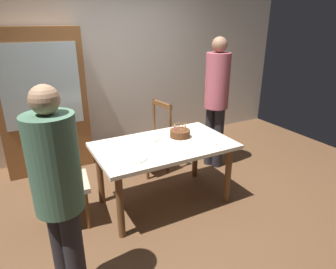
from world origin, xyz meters
name	(u,v)px	position (x,y,z in m)	size (l,w,h in m)	color
ground	(164,201)	(0.00, 0.00, 0.00)	(6.40, 6.40, 0.00)	brown
back_wall	(108,67)	(0.00, 1.85, 1.30)	(6.40, 0.10, 2.60)	beige
dining_table	(164,152)	(0.00, 0.00, 0.63)	(1.47, 0.87, 0.72)	beige
birthday_cake	(180,134)	(0.24, 0.07, 0.77)	(0.28, 0.28, 0.16)	silver
plate_near_celebrant	(136,158)	(-0.40, -0.20, 0.73)	(0.22, 0.22, 0.01)	silver
plate_far_side	(150,139)	(-0.07, 0.20, 0.73)	(0.22, 0.22, 0.01)	silver
plate_near_guest	(208,142)	(0.44, -0.20, 0.73)	(0.22, 0.22, 0.01)	silver
fork_near_celebrant	(120,162)	(-0.56, -0.20, 0.72)	(0.18, 0.02, 0.01)	silver
fork_far_side	(137,142)	(-0.23, 0.18, 0.72)	(0.18, 0.02, 0.01)	silver
chair_spindle_back	(152,139)	(0.21, 0.76, 0.46)	(0.51, 0.51, 0.95)	beige
chair_upholstered	(55,178)	(-1.12, 0.14, 0.53)	(0.49, 0.49, 0.95)	tan
person_celebrant	(58,190)	(-1.18, -0.78, 0.92)	(0.32, 0.32, 1.62)	#262328
person_guest	(216,96)	(1.05, 0.50, 1.02)	(0.32, 0.32, 1.78)	#262328
china_cabinet	(42,102)	(-1.02, 1.56, 0.95)	(1.10, 0.45, 1.90)	brown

